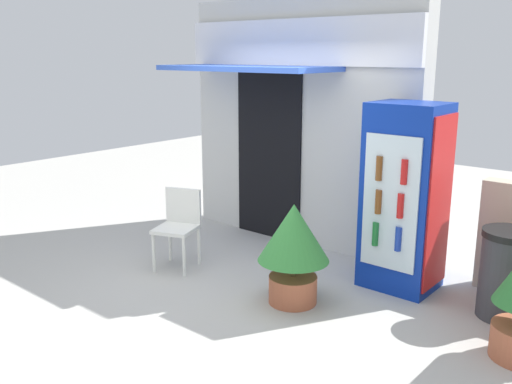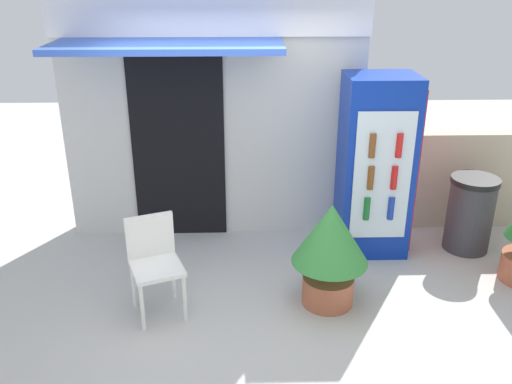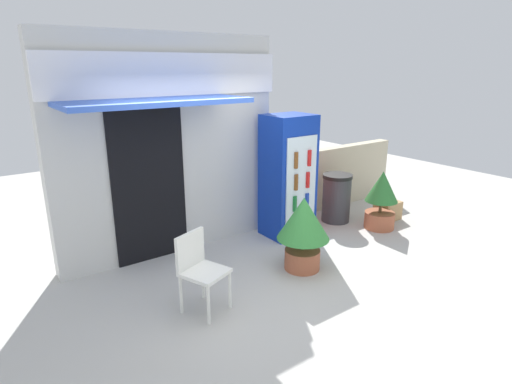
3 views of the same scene
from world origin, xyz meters
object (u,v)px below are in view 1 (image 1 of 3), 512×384
Objects in this scene: plastic_chair at (179,222)px; drink_cooler at (405,198)px; potted_plant_near_shop at (294,243)px; trash_bin at (507,274)px.

drink_cooler is at bearing 26.59° from plastic_chair.
potted_plant_near_shop reaches higher than trash_bin.
plastic_chair is 3.39m from trash_bin.
drink_cooler is at bearing 177.50° from trash_bin.
drink_cooler is 2.16× the size of plastic_chair.
plastic_chair is at bearing -153.41° from drink_cooler.
plastic_chair reaches higher than trash_bin.
drink_cooler is 1.26m from potted_plant_near_shop.
plastic_chair is 0.89× the size of potted_plant_near_shop.
potted_plant_near_shop is (1.56, 0.05, 0.09)m from plastic_chair.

